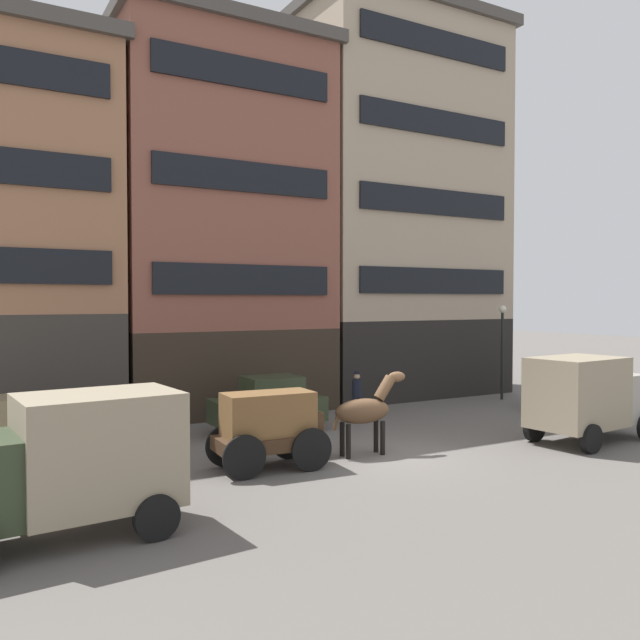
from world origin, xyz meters
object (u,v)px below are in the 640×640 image
object	(u,v)px
sedan_dark	(31,430)
sedan_light	(573,386)
sedan_parked_curb	(269,404)
cargo_wagon	(270,424)
draft_horse	(366,410)
fire_hydrant_curbside	(107,430)
pedestrian_officer	(357,393)
delivery_truck_near	(66,462)
streetlamp_curbside	(502,339)
delivery_truck_far	(588,395)

from	to	relation	value
sedan_dark	sedan_light	xyz separation A→B (m)	(19.82, -1.18, 0.00)
sedan_parked_curb	cargo_wagon	bearing A→B (deg)	-114.68
draft_horse	fire_hydrant_curbside	world-z (taller)	draft_horse
pedestrian_officer	fire_hydrant_curbside	bearing A→B (deg)	176.52
cargo_wagon	pedestrian_officer	xyz separation A→B (m)	(5.58, 4.49, -0.17)
delivery_truck_near	pedestrian_officer	world-z (taller)	delivery_truck_near
delivery_truck_near	pedestrian_officer	size ratio (longest dim) A/B	2.49
streetlamp_curbside	fire_hydrant_curbside	bearing A→B (deg)	-178.45
sedan_parked_curb	delivery_truck_far	bearing A→B (deg)	-38.08
delivery_truck_far	sedan_light	xyz separation A→B (m)	(4.67, 4.30, -0.51)
delivery_truck_near	sedan_dark	size ratio (longest dim) A/B	1.20
cargo_wagon	draft_horse	xyz separation A→B (m)	(2.95, -0.00, 0.12)
pedestrian_officer	streetlamp_curbside	distance (m)	8.43
delivery_truck_near	fire_hydrant_curbside	bearing A→B (deg)	73.69
pedestrian_officer	streetlamp_curbside	size ratio (longest dim) A/B	0.44
draft_horse	sedan_dark	bearing A→B (deg)	156.81
delivery_truck_near	pedestrian_officer	distance (m)	13.00
cargo_wagon	sedan_light	world-z (taller)	cargo_wagon
streetlamp_curbside	sedan_light	bearing A→B (deg)	-76.70
fire_hydrant_curbside	delivery_truck_far	bearing A→B (deg)	-28.33
sedan_light	sedan_parked_curb	xyz separation A→B (m)	(-12.57, 1.89, 0.00)
cargo_wagon	fire_hydrant_curbside	bearing A→B (deg)	121.40
sedan_parked_curb	fire_hydrant_curbside	world-z (taller)	sedan_parked_curb
draft_horse	streetlamp_curbside	size ratio (longest dim) A/B	0.57
sedan_light	streetlamp_curbside	bearing A→B (deg)	103.30
streetlamp_curbside	sedan_parked_curb	bearing A→B (deg)	-174.08
delivery_truck_near	sedan_parked_curb	world-z (taller)	delivery_truck_near
delivery_truck_near	fire_hydrant_curbside	size ratio (longest dim) A/B	5.39
sedan_parked_curb	streetlamp_curbside	bearing A→B (deg)	5.92
draft_horse	sedan_dark	distance (m)	8.98
sedan_parked_curb	delivery_truck_near	bearing A→B (deg)	-136.58
draft_horse	streetlamp_curbside	xyz separation A→B (m)	(10.83, 5.48, 1.40)
sedan_dark	sedan_light	bearing A→B (deg)	-3.41
draft_horse	pedestrian_officer	xyz separation A→B (m)	(2.63, 4.49, -0.29)
sedan_light	sedan_parked_curb	distance (m)	12.71
sedan_light	draft_horse	bearing A→B (deg)	-168.49
delivery_truck_near	sedan_parked_curb	distance (m)	9.99
delivery_truck_near	streetlamp_curbside	xyz separation A→B (m)	(19.08, 8.09, 1.25)
cargo_wagon	draft_horse	size ratio (longest dim) A/B	1.27
streetlamp_curbside	fire_hydrant_curbside	distance (m)	17.00
draft_horse	delivery_truck_far	xyz separation A→B (m)	(6.90, -1.94, 0.15)
cargo_wagon	sedan_parked_curb	size ratio (longest dim) A/B	0.80
draft_horse	cargo_wagon	bearing A→B (deg)	179.94
draft_horse	sedan_parked_curb	bearing A→B (deg)	103.22
draft_horse	sedan_dark	world-z (taller)	draft_horse
fire_hydrant_curbside	draft_horse	bearing A→B (deg)	-39.86
sedan_light	streetlamp_curbside	distance (m)	3.66
pedestrian_officer	streetlamp_curbside	bearing A→B (deg)	6.82
cargo_wagon	sedan_light	bearing A→B (deg)	9.21
cargo_wagon	delivery_truck_near	size ratio (longest dim) A/B	0.67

